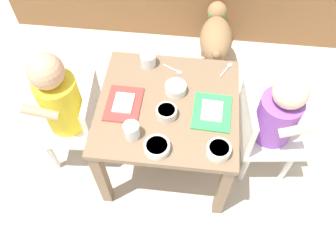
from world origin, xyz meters
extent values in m
plane|color=beige|center=(0.00, 0.00, 0.00)|extent=(7.00, 7.00, 0.00)
cube|color=#7A6047|center=(0.00, 0.00, 0.44)|extent=(0.58, 0.56, 0.03)
cube|color=#7A6047|center=(-0.26, -0.25, 0.21)|extent=(0.04, 0.04, 0.43)
cube|color=#7A6047|center=(0.26, -0.25, 0.21)|extent=(0.04, 0.04, 0.43)
cube|color=#7A6047|center=(-0.26, 0.25, 0.21)|extent=(0.04, 0.04, 0.43)
cube|color=#7A6047|center=(0.26, 0.25, 0.21)|extent=(0.04, 0.04, 0.43)
cube|color=white|center=(-0.46, -0.01, 0.25)|extent=(0.30, 0.30, 0.02)
cube|color=white|center=(-0.33, 0.00, 0.37)|extent=(0.05, 0.27, 0.22)
cylinder|color=yellow|center=(-0.46, -0.01, 0.40)|extent=(0.18, 0.18, 0.27)
sphere|color=tan|center=(-0.47, -0.01, 0.60)|extent=(0.15, 0.15, 0.15)
cylinder|color=white|center=(-0.57, 0.08, 0.12)|extent=(0.03, 0.03, 0.25)
cylinder|color=white|center=(-0.55, -0.11, 0.12)|extent=(0.03, 0.03, 0.25)
cylinder|color=white|center=(-0.37, 0.10, 0.12)|extent=(0.03, 0.03, 0.25)
cylinder|color=white|center=(-0.35, -0.10, 0.12)|extent=(0.03, 0.03, 0.25)
cylinder|color=tan|center=(-0.52, 0.09, 0.47)|extent=(0.15, 0.05, 0.09)
cylinder|color=tan|center=(-0.50, -0.11, 0.47)|extent=(0.15, 0.05, 0.09)
cube|color=white|center=(0.46, 0.04, 0.25)|extent=(0.31, 0.31, 0.02)
cube|color=white|center=(0.33, 0.02, 0.37)|extent=(0.06, 0.27, 0.22)
cylinder|color=purple|center=(0.46, 0.04, 0.38)|extent=(0.18, 0.18, 0.23)
sphere|color=beige|center=(0.47, 0.04, 0.55)|extent=(0.14, 0.14, 0.14)
cylinder|color=white|center=(0.57, -0.05, 0.12)|extent=(0.03, 0.03, 0.25)
cylinder|color=white|center=(0.55, 0.15, 0.12)|extent=(0.03, 0.03, 0.25)
cylinder|color=white|center=(0.37, -0.07, 0.12)|extent=(0.03, 0.03, 0.25)
cylinder|color=white|center=(0.35, 0.12, 0.12)|extent=(0.03, 0.03, 0.25)
cylinder|color=beige|center=(0.52, -0.06, 0.43)|extent=(0.15, 0.06, 0.09)
cylinder|color=beige|center=(0.50, 0.14, 0.43)|extent=(0.15, 0.06, 0.09)
ellipsoid|color=olive|center=(0.20, 0.68, 0.22)|extent=(0.19, 0.34, 0.19)
sphere|color=olive|center=(0.20, 0.87, 0.26)|extent=(0.12, 0.12, 0.12)
sphere|color=black|center=(0.20, 0.91, 0.26)|extent=(0.05, 0.05, 0.05)
torus|color=green|center=(0.20, 0.84, 0.25)|extent=(0.10, 0.03, 0.10)
sphere|color=olive|center=(0.20, 0.52, 0.25)|extent=(0.05, 0.05, 0.05)
cylinder|color=olive|center=(0.25, 0.77, 0.07)|extent=(0.04, 0.04, 0.14)
cylinder|color=olive|center=(0.14, 0.77, 0.07)|extent=(0.04, 0.04, 0.14)
cylinder|color=olive|center=(0.26, 0.59, 0.07)|extent=(0.04, 0.04, 0.14)
cylinder|color=olive|center=(0.15, 0.59, 0.07)|extent=(0.04, 0.04, 0.14)
cube|color=red|center=(-0.18, -0.02, 0.45)|extent=(0.14, 0.18, 0.01)
cube|color=white|center=(-0.18, -0.02, 0.46)|extent=(0.08, 0.10, 0.01)
cube|color=green|center=(0.18, -0.02, 0.45)|extent=(0.16, 0.19, 0.01)
cube|color=white|center=(0.18, -0.02, 0.46)|extent=(0.09, 0.10, 0.01)
cylinder|color=white|center=(-0.12, -0.16, 0.48)|extent=(0.06, 0.06, 0.07)
cylinder|color=silver|center=(-0.12, -0.16, 0.47)|extent=(0.05, 0.05, 0.05)
cylinder|color=white|center=(-0.11, 0.22, 0.48)|extent=(0.07, 0.07, 0.06)
cylinder|color=silver|center=(-0.11, 0.22, 0.47)|extent=(0.06, 0.06, 0.04)
cylinder|color=white|center=(0.02, 0.07, 0.47)|extent=(0.09, 0.09, 0.04)
cylinder|color=#D84C33|center=(0.02, 0.07, 0.49)|extent=(0.07, 0.07, 0.01)
cylinder|color=white|center=(-0.02, -0.22, 0.47)|extent=(0.10, 0.10, 0.03)
cylinder|color=gold|center=(-0.02, -0.22, 0.48)|extent=(0.08, 0.08, 0.01)
cylinder|color=white|center=(0.21, -0.20, 0.47)|extent=(0.09, 0.09, 0.04)
cylinder|color=#4C8C33|center=(0.21, -0.20, 0.49)|extent=(0.07, 0.07, 0.01)
cylinder|color=silver|center=(0.00, -0.05, 0.47)|extent=(0.08, 0.08, 0.04)
cylinder|color=#B26633|center=(0.00, -0.05, 0.49)|extent=(0.07, 0.07, 0.01)
cylinder|color=silver|center=(-0.01, 0.20, 0.45)|extent=(0.07, 0.04, 0.01)
ellipsoid|color=silver|center=(0.03, 0.18, 0.45)|extent=(0.03, 0.03, 0.01)
cylinder|color=silver|center=(0.23, 0.21, 0.45)|extent=(0.04, 0.07, 0.01)
ellipsoid|color=silver|center=(0.25, 0.25, 0.45)|extent=(0.03, 0.03, 0.01)
camera|label=1|loc=(0.10, -0.84, 1.55)|focal=36.22mm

